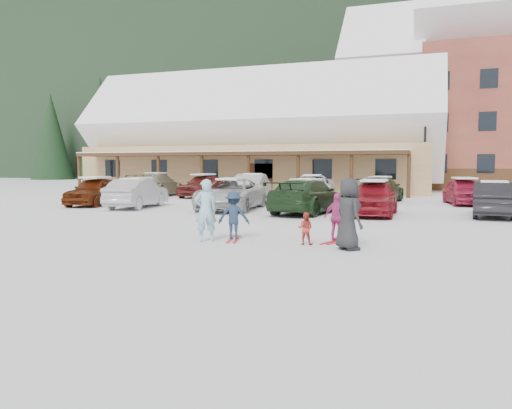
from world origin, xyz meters
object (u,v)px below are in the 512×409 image
(parked_car_8, at_px, (203,186))
(parked_car_7, at_px, (156,185))
(parked_car_3, at_px, (307,196))
(parked_car_0, at_px, (95,191))
(child_magenta, at_px, (337,217))
(parked_car_12, at_px, (464,191))
(parked_car_1, at_px, (137,193))
(lamp_post, at_px, (425,144))
(toddler_red, at_px, (305,228))
(parked_car_9, at_px, (253,186))
(adult_skier, at_px, (206,210))
(parked_car_11, at_px, (380,190))
(parked_car_4, at_px, (374,198))
(parked_car_5, at_px, (494,199))
(child_navy, at_px, (234,216))
(day_lodge, at_px, (258,143))
(parked_car_10, at_px, (312,188))
(bystander_dark, at_px, (348,214))
(parked_car_2, at_px, (231,194))

(parked_car_8, bearing_deg, parked_car_7, -168.59)
(parked_car_3, height_order, parked_car_7, parked_car_7)
(parked_car_0, xyz_separation_m, parked_car_7, (-0.84, 7.49, 0.05))
(child_magenta, xyz_separation_m, parked_car_12, (4.07, 14.93, 0.04))
(parked_car_7, bearing_deg, parked_car_1, 107.43)
(lamp_post, xyz_separation_m, parked_car_8, (-13.56, -6.69, -2.80))
(toddler_red, relative_size, parked_car_9, 0.18)
(adult_skier, bearing_deg, parked_car_8, -100.85)
(parked_car_11, bearing_deg, parked_car_1, 40.18)
(parked_car_4, xyz_separation_m, parked_car_5, (4.65, 1.04, -0.02))
(adult_skier, relative_size, child_navy, 1.26)
(lamp_post, height_order, toddler_red, lamp_post)
(parked_car_12, bearing_deg, lamp_post, 96.24)
(day_lodge, height_order, parked_car_8, day_lodge)
(child_magenta, relative_size, parked_car_0, 0.31)
(day_lodge, distance_m, adult_skier, 29.00)
(adult_skier, height_order, toddler_red, adult_skier)
(parked_car_10, bearing_deg, parked_car_4, -68.22)
(parked_car_10, relative_size, parked_car_12, 1.29)
(child_magenta, xyz_separation_m, parked_car_1, (-11.20, 7.58, 0.05))
(parked_car_1, xyz_separation_m, parked_car_11, (10.94, 7.45, -0.00))
(parked_car_10, bearing_deg, parked_car_7, 172.49)
(day_lodge, bearing_deg, parked_car_5, -47.51)
(bystander_dark, distance_m, parked_car_11, 16.25)
(parked_car_0, bearing_deg, parked_car_4, -11.25)
(parked_car_8, bearing_deg, adult_skier, -57.94)
(child_navy, height_order, child_magenta, child_navy)
(child_navy, bearing_deg, parked_car_3, -106.12)
(lamp_post, relative_size, parked_car_0, 1.46)
(parked_car_2, bearing_deg, day_lodge, 99.90)
(parked_car_4, distance_m, parked_car_8, 14.40)
(parked_car_2, relative_size, parked_car_9, 1.12)
(parked_car_5, bearing_deg, child_magenta, 65.46)
(adult_skier, distance_m, toddler_red, 2.79)
(child_magenta, bearing_deg, parked_car_2, -32.07)
(lamp_post, distance_m, parked_car_11, 8.43)
(child_magenta, bearing_deg, toddler_red, 66.38)
(day_lodge, height_order, parked_car_7, day_lodge)
(child_magenta, bearing_deg, lamp_post, -75.56)
(parked_car_0, xyz_separation_m, parked_car_8, (2.52, 7.77, 0.01))
(parked_car_2, bearing_deg, parked_car_7, 132.79)
(parked_car_7, relative_size, parked_car_8, 1.23)
(parked_car_2, bearing_deg, parked_car_5, -2.35)
(toddler_red, xyz_separation_m, parked_car_1, (-10.49, 8.34, 0.29))
(toddler_red, height_order, parked_car_3, parked_car_3)
(child_navy, bearing_deg, parked_car_4, -124.99)
(parked_car_11, distance_m, parked_car_12, 4.33)
(child_magenta, height_order, parked_car_3, parked_car_3)
(parked_car_8, height_order, parked_car_11, parked_car_8)
(toddler_red, distance_m, parked_car_7, 21.75)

